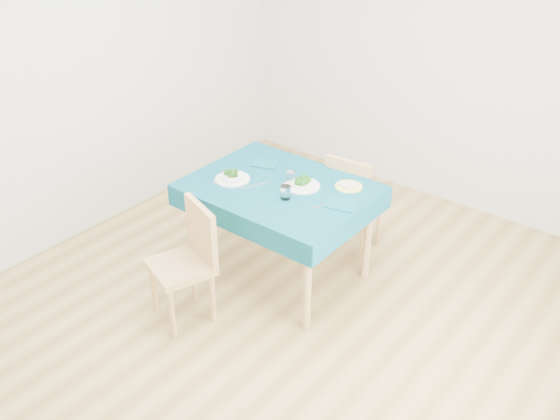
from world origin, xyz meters
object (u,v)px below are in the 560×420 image
Objects in this scene: table at (280,231)px; bowl_far at (302,182)px; chair_near at (180,261)px; bowl_near at (232,175)px; chair_far at (357,197)px; side_plate at (349,187)px.

bowl_far is at bearing 34.29° from table.
table is at bearing -145.71° from bowl_far.
chair_near is (-0.19, -0.81, 0.09)m from table.
bowl_near is 1.00× the size of bowl_far.
chair_near is 1.54m from chair_far.
bowl_far is 1.29× the size of side_plate.
bowl_far reaches higher than side_plate.
bowl_near is 1.29× the size of side_plate.
chair_far is (0.25, 0.66, 0.09)m from table.
side_plate reaches higher than table.
side_plate is at bearing 30.65° from bowl_near.
chair_far is 4.78× the size of side_plate.
chair_far reaches higher than bowl_near.
bowl_near is at bearing -157.14° from table.
table is 6.48× the size of side_plate.
bowl_far is at bearing 89.15° from chair_near.
chair_near is 3.74× the size of bowl_far.
chair_far is at bearing 78.49° from bowl_far.
chair_far is (0.44, 1.47, -0.01)m from chair_near.
bowl_near is at bearing -149.35° from side_plate.
chair_far is at bearing 92.31° from chair_near.
bowl_near reaches higher than table.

